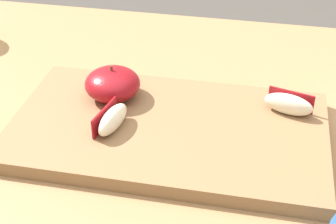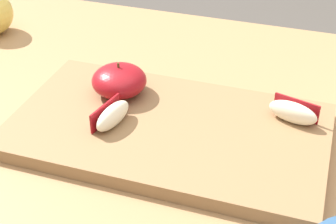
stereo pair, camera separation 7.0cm
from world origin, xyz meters
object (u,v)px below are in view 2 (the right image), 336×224
cutting_board (168,130)px  apple_wedge_front (112,115)px  apple_wedge_left (293,112)px  apple_half_skin_up (119,81)px

cutting_board → apple_wedge_front: bearing=-160.6°
cutting_board → apple_wedge_left: size_ratio=5.97×
cutting_board → apple_half_skin_up: (-0.09, 0.05, 0.03)m
cutting_board → apple_half_skin_up: 0.11m
apple_wedge_left → apple_wedge_front: (-0.23, -0.09, 0.00)m
cutting_board → apple_half_skin_up: apple_half_skin_up is taller
apple_wedge_left → apple_wedge_front: size_ratio=1.01×
apple_half_skin_up → apple_wedge_left: (0.25, 0.01, -0.01)m
cutting_board → apple_wedge_left: apple_wedge_left is taller
apple_wedge_left → apple_half_skin_up: bearing=-178.2°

